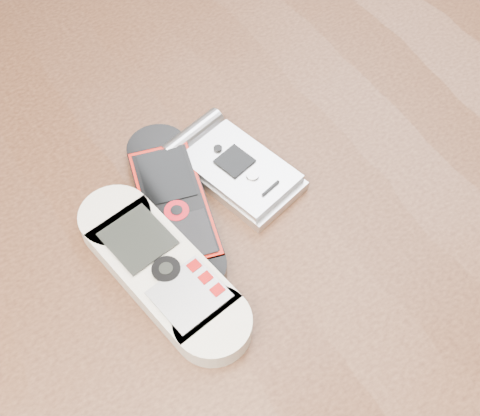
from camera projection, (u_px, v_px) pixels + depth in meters
name	position (u px, v px, depth m)	size (l,w,h in m)	color
table	(235.00, 289.00, 0.55)	(1.20, 0.80, 0.75)	black
nokia_white	(162.00, 270.00, 0.43)	(0.05, 0.15, 0.02)	beige
nokia_black_red	(174.00, 206.00, 0.46)	(0.05, 0.15, 0.01)	black
motorola_razr	(237.00, 169.00, 0.48)	(0.05, 0.10, 0.02)	#BBBBBF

